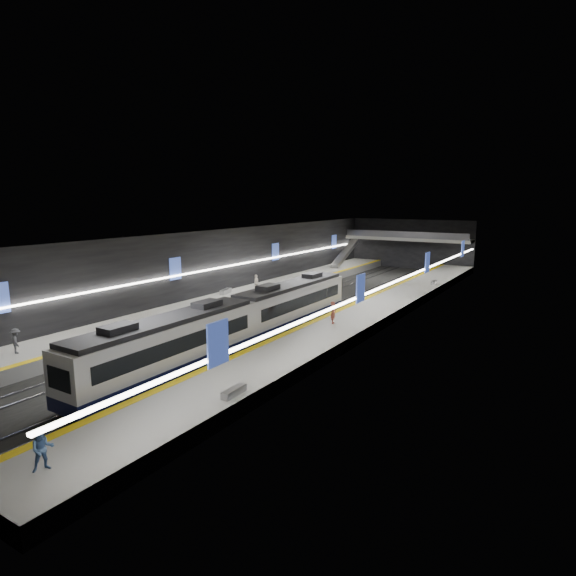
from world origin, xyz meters
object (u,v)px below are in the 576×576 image
Objects in this scene: train at (240,320)px; passenger_right_b at (42,450)px; escalator at (345,253)px; passenger_right_a at (333,313)px; passenger_left_b at (16,341)px; bench_left_far at (226,291)px; passenger_left_a at (256,283)px; bench_right_near at (234,392)px; bench_right_far at (434,282)px.

train is 19.66m from passenger_right_b.
escalator is 60.57m from passenger_right_b.
passenger_right_a is (4.55, 6.78, -0.25)m from train.
passenger_right_b is 1.00× the size of passenger_left_b.
passenger_right_b reaches higher than bench_left_far.
passenger_right_b is at bearing 175.72° from passenger_left_b.
passenger_right_a is 23.55m from passenger_left_b.
passenger_left_a is 26.48m from passenger_left_b.
passenger_right_a is at bearing -66.14° from escalator.
escalator reaches higher than passenger_right_b.
passenger_right_a is at bearing 27.48° from passenger_right_b.
passenger_right_b is (0.51, -25.78, -0.08)m from passenger_right_a.
passenger_right_a is 1.09× the size of passenger_left_b.
train is 15.43× the size of passenger_left_a.
bench_left_far is 35.10m from passenger_right_b.
bench_left_far is 1.06× the size of passenger_left_a.
passenger_left_b is (1.25, -23.71, 0.62)m from bench_left_far.
passenger_right_a is 15.86m from passenger_left_a.
escalator is at bearing 106.91° from bench_right_near.
passenger_left_a reaches higher than bench_left_far.
passenger_left_a reaches higher than passenger_left_b.
passenger_left_a is at bearing 121.74° from train.
bench_right_far is 49.54m from passenger_right_b.
train is 15.43m from passenger_left_b.
escalator reaches higher than bench_left_far.
bench_right_far is at bearing 30.60° from bench_left_far.
train is at bearing 123.82° from bench_right_near.
escalator is 4.60× the size of passenger_left_b.
passenger_left_b is (-15.13, 7.32, 0.00)m from passenger_right_b.
passenger_left_b is (-16.88, -2.24, 0.66)m from bench_right_near.
passenger_right_b reaches higher than bench_right_near.
bench_right_near is (6.81, -9.44, -0.99)m from train.
passenger_left_b is (-16.48, -42.19, 0.67)m from bench_right_far.
passenger_left_b is at bearing -102.57° from bench_left_far.
train is at bearing -62.33° from bench_left_far.
escalator is 51.35m from passenger_left_b.
passenger_left_b reaches higher than bench_right_far.
escalator reaches higher than train.
bench_left_far is 1.20× the size of bench_right_near.
passenger_left_b is at bearing -117.48° from bench_right_far.
bench_right_near is 0.91× the size of passenger_right_a.
bench_right_far is at bearing 88.59° from bench_right_near.
passenger_left_b reaches higher than passenger_right_b.
bench_right_near is 9.74m from passenger_right_b.
passenger_left_a reaches higher than passenger_right_b.
passenger_left_a is at bearing 38.12° from passenger_right_a.
bench_right_far is (-0.40, 39.95, -0.01)m from bench_right_near.
bench_right_near is (18.13, -21.47, -0.04)m from bench_left_far.
bench_right_far is 45.30m from passenger_left_b.
bench_left_far is 1.08× the size of passenger_right_a.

